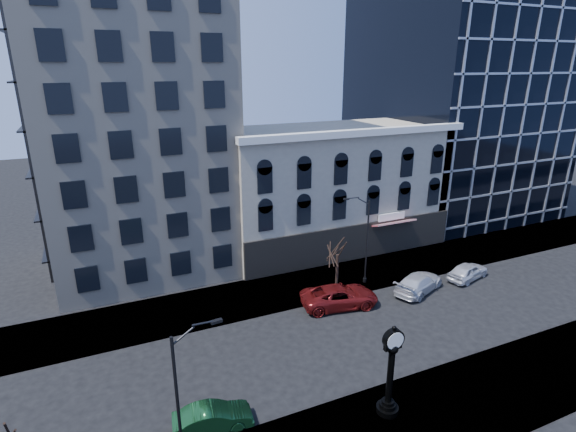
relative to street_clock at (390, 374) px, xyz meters
name	(u,v)px	position (x,y,z in m)	size (l,w,h in m)	color
ground	(285,355)	(-2.99, 6.92, -2.51)	(160.00, 160.00, 0.00)	black
sidewalk_far	(245,298)	(-2.99, 14.92, -2.45)	(160.00, 6.00, 0.12)	gray
cream_tower	(124,45)	(-9.10, 25.80, 16.81)	(15.90, 15.40, 42.50)	beige
victorian_row	(330,188)	(9.01, 22.81, 3.48)	(22.60, 11.19, 12.50)	#B4A994
glass_office	(455,97)	(29.01, 27.83, 11.49)	(20.00, 20.15, 28.00)	black
street_clock	(390,374)	(0.00, 0.00, 0.00)	(1.20, 1.20, 5.29)	black
street_lamp_near	(188,365)	(-10.26, 0.19, 3.62)	(2.06, 0.43, 7.96)	black
street_lamp_far	(362,218)	(6.78, 13.58, 3.46)	(1.93, 0.88, 7.76)	black
bare_tree_far	(338,247)	(4.38, 13.13, 1.44)	(2.96, 2.96, 5.08)	black
car_near_b	(213,418)	(-8.84, 2.77, -1.84)	(1.42, 4.06, 1.34)	#143F1E
car_far_a	(339,296)	(3.37, 10.92, -1.68)	(2.76, 5.99, 1.67)	maroon
car_far_b	(419,283)	(10.57, 10.36, -1.74)	(2.15, 5.29, 1.54)	silver
car_far_c	(468,271)	(15.95, 10.41, -1.77)	(1.75, 4.35, 1.48)	silver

